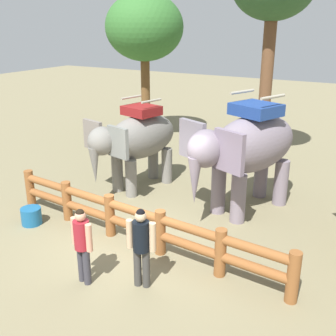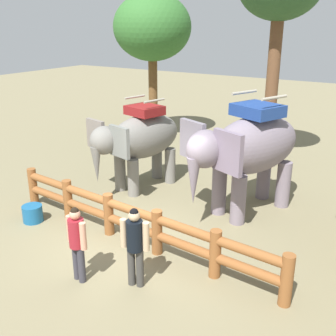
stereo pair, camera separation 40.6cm
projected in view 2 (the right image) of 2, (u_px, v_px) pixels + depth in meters
ground_plane at (134, 242)px, 9.76m from camera, size 60.00×60.00×0.00m
log_fence at (132, 220)px, 9.51m from camera, size 7.70×0.85×1.05m
elephant_near_left at (140, 139)px, 12.40m from camera, size 2.10×3.35×2.81m
elephant_center at (248, 149)px, 10.70m from camera, size 2.77×3.83×3.22m
tourist_woman_in_black at (135, 242)px, 7.85m from camera, size 0.58×0.39×1.67m
tourist_man_in_blue at (77, 239)px, 8.02m from camera, size 0.56×0.37×1.61m
tree_far_left at (152, 28)px, 16.71m from camera, size 3.19×3.19×6.07m
feed_bucket at (33, 214)px, 10.69m from camera, size 0.52×0.52×0.44m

